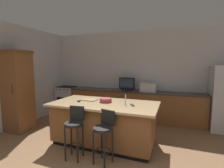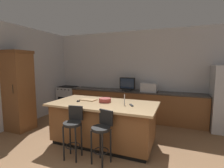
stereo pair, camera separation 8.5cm
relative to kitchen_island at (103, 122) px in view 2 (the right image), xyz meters
name	(u,v)px [view 2 (the right image)]	position (x,y,z in m)	size (l,w,h in m)	color
wall_back	(139,74)	(0.29, 2.29, 0.97)	(6.61, 0.12, 2.89)	#BCBCC1
wall_left	(14,76)	(-2.81, 0.06, 0.97)	(0.12, 4.85, 2.89)	#BCBCC1
counter_back	(133,105)	(0.21, 1.91, -0.01)	(4.34, 0.62, 0.93)	brown
kitchen_island	(103,122)	(0.00, 0.00, 0.00)	(2.35, 1.18, 0.93)	black
range_oven	(69,99)	(-2.34, 1.91, 0.00)	(0.73, 0.63, 0.95)	#B7BABF
cabinet_tower	(18,89)	(-2.46, -0.12, 0.64)	(0.67, 0.61, 2.14)	brown
microwave	(149,87)	(0.69, 1.91, 0.59)	(0.48, 0.36, 0.27)	#B7BABF
tv_monitor	(127,85)	(0.00, 1.86, 0.65)	(0.51, 0.16, 0.43)	black
sink_faucet_back	(132,87)	(0.12, 2.01, 0.58)	(0.02, 0.02, 0.24)	#B2B2B7
sink_faucet_island	(124,100)	(0.49, 0.00, 0.57)	(0.02, 0.02, 0.22)	#B2B2B7
bar_stool_left	(73,127)	(-0.28, -0.76, 0.12)	(0.34, 0.35, 0.99)	black
bar_stool_right	(102,132)	(0.30, -0.72, 0.10)	(0.35, 0.37, 0.96)	black
fruit_bowl	(105,100)	(0.00, 0.09, 0.50)	(0.27, 0.27, 0.09)	#993833
cell_phone	(78,101)	(-0.60, -0.08, 0.46)	(0.07, 0.15, 0.01)	black
tv_remote	(131,105)	(0.65, -0.01, 0.47)	(0.04, 0.17, 0.02)	black
cutting_board	(88,100)	(-0.46, 0.13, 0.46)	(0.38, 0.23, 0.02)	#A87F51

